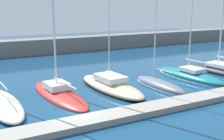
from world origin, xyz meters
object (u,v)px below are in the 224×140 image
(sailboat_red_fifth, at_px, (59,92))
(sailboat_teal_eighth, at_px, (190,75))
(sailboat_slate_seventh, at_px, (160,84))
(sailboat_white_fourth, at_px, (3,103))
(sailboat_charcoal_ninth, at_px, (221,69))
(sailboat_sand_sixth, at_px, (111,85))

(sailboat_red_fifth, xyz_separation_m, sailboat_teal_eighth, (15.24, -0.84, 0.01))
(sailboat_slate_seventh, xyz_separation_m, sailboat_teal_eighth, (5.31, 1.29, 0.09))
(sailboat_white_fourth, relative_size, sailboat_teal_eighth, 1.07)
(sailboat_white_fourth, relative_size, sailboat_charcoal_ninth, 0.97)
(sailboat_red_fifth, bearing_deg, sailboat_sand_sixth, -100.42)
(sailboat_sand_sixth, height_order, sailboat_charcoal_ninth, sailboat_charcoal_ninth)
(sailboat_red_fifth, bearing_deg, sailboat_charcoal_ninth, -95.70)
(sailboat_white_fourth, distance_m, sailboat_red_fifth, 5.16)
(sailboat_sand_sixth, xyz_separation_m, sailboat_teal_eighth, (10.12, -0.25, -0.03))
(sailboat_white_fourth, bearing_deg, sailboat_charcoal_ninth, -91.92)
(sailboat_red_fifth, bearing_deg, sailboat_teal_eighth, -97.03)
(sailboat_teal_eighth, distance_m, sailboat_charcoal_ninth, 5.26)
(sailboat_sand_sixth, bearing_deg, sailboat_white_fourth, 88.55)
(sailboat_white_fourth, height_order, sailboat_slate_seventh, sailboat_white_fourth)
(sailboat_red_fifth, relative_size, sailboat_slate_seventh, 1.41)
(sailboat_white_fourth, distance_m, sailboat_charcoal_ninth, 25.55)
(sailboat_slate_seventh, height_order, sailboat_charcoal_ninth, sailboat_charcoal_ninth)
(sailboat_white_fourth, xyz_separation_m, sailboat_teal_eighth, (20.30, 0.19, -0.08))
(sailboat_charcoal_ninth, bearing_deg, sailboat_teal_eighth, 87.72)
(sailboat_sand_sixth, xyz_separation_m, sailboat_charcoal_ninth, (15.37, -0.07, 0.08))
(sailboat_red_fifth, height_order, sailboat_teal_eighth, sailboat_red_fifth)
(sailboat_teal_eighth, xyz_separation_m, sailboat_charcoal_ninth, (5.25, 0.19, 0.11))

